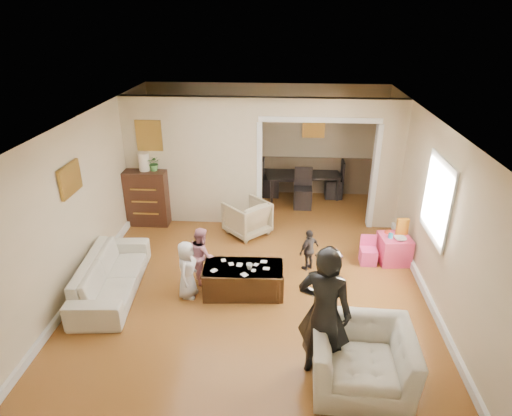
# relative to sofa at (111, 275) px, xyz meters

# --- Properties ---
(floor) EXTENTS (7.00, 7.00, 0.00)m
(floor) POSITION_rel_sofa_xyz_m (2.21, 0.84, -0.30)
(floor) COLOR #9C6028
(floor) RESTS_ON ground
(partition_left) EXTENTS (2.75, 0.18, 2.60)m
(partition_left) POSITION_rel_sofa_xyz_m (0.83, 2.64, 1.00)
(partition_left) COLOR beige
(partition_left) RESTS_ON ground
(partition_right) EXTENTS (0.55, 0.18, 2.60)m
(partition_right) POSITION_rel_sofa_xyz_m (4.68, 2.64, 1.00)
(partition_right) COLOR beige
(partition_right) RESTS_ON ground
(partition_header) EXTENTS (2.22, 0.18, 0.35)m
(partition_header) POSITION_rel_sofa_xyz_m (3.31, 2.64, 2.13)
(partition_header) COLOR beige
(partition_header) RESTS_ON partition_right
(window_pane) EXTENTS (0.03, 0.95, 1.10)m
(window_pane) POSITION_rel_sofa_xyz_m (4.94, 0.44, 1.25)
(window_pane) COLOR white
(window_pane) RESTS_ON ground
(framed_art_partition) EXTENTS (0.45, 0.03, 0.55)m
(framed_art_partition) POSITION_rel_sofa_xyz_m (0.01, 2.54, 1.55)
(framed_art_partition) COLOR brown
(framed_art_partition) RESTS_ON partition_left
(framed_art_sofa_wall) EXTENTS (0.03, 0.55, 0.40)m
(framed_art_sofa_wall) POSITION_rel_sofa_xyz_m (-0.50, 0.24, 1.50)
(framed_art_sofa_wall) COLOR brown
(framed_art_alcove) EXTENTS (0.45, 0.03, 0.55)m
(framed_art_alcove) POSITION_rel_sofa_xyz_m (3.31, 4.28, 1.40)
(framed_art_alcove) COLOR brown
(sofa) EXTENTS (0.97, 2.09, 0.59)m
(sofa) POSITION_rel_sofa_xyz_m (0.00, 0.00, 0.00)
(sofa) COLOR beige
(sofa) RESTS_ON ground
(armchair_back) EXTENTS (1.05, 1.05, 0.69)m
(armchair_back) POSITION_rel_sofa_xyz_m (1.96, 2.10, 0.05)
(armchair_back) COLOR tan
(armchair_back) RESTS_ON ground
(armchair_front) EXTENTS (1.20, 1.06, 0.76)m
(armchair_front) POSITION_rel_sofa_xyz_m (3.63, -1.63, 0.08)
(armchair_front) COLOR beige
(armchair_front) RESTS_ON ground
(dresser) EXTENTS (0.84, 0.48, 1.16)m
(dresser) POSITION_rel_sofa_xyz_m (-0.12, 2.45, 0.28)
(dresser) COLOR #341B0F
(dresser) RESTS_ON ground
(table_lamp) EXTENTS (0.22, 0.22, 0.36)m
(table_lamp) POSITION_rel_sofa_xyz_m (-0.12, 2.45, 1.05)
(table_lamp) COLOR #F8E9CA
(table_lamp) RESTS_ON dresser
(potted_plant) EXTENTS (0.28, 0.24, 0.31)m
(potted_plant) POSITION_rel_sofa_xyz_m (0.08, 2.45, 1.02)
(potted_plant) COLOR #3D7333
(potted_plant) RESTS_ON dresser
(coffee_table) EXTENTS (1.27, 0.70, 0.46)m
(coffee_table) POSITION_rel_sofa_xyz_m (2.07, 0.12, -0.07)
(coffee_table) COLOR #362111
(coffee_table) RESTS_ON ground
(coffee_cup) EXTENTS (0.10, 0.10, 0.09)m
(coffee_cup) POSITION_rel_sofa_xyz_m (2.17, 0.07, 0.21)
(coffee_cup) COLOR white
(coffee_cup) RESTS_ON coffee_table
(play_table) EXTENTS (0.57, 0.57, 0.49)m
(play_table) POSITION_rel_sofa_xyz_m (4.63, 1.23, -0.05)
(play_table) COLOR #E73C6D
(play_table) RESTS_ON ground
(cereal_box) EXTENTS (0.21, 0.09, 0.30)m
(cereal_box) POSITION_rel_sofa_xyz_m (4.75, 1.33, 0.35)
(cereal_box) COLOR yellow
(cereal_box) RESTS_ON play_table
(cyan_cup) EXTENTS (0.08, 0.08, 0.08)m
(cyan_cup) POSITION_rel_sofa_xyz_m (4.53, 1.18, 0.24)
(cyan_cup) COLOR teal
(cyan_cup) RESTS_ON play_table
(toy_block) EXTENTS (0.10, 0.09, 0.05)m
(toy_block) POSITION_rel_sofa_xyz_m (4.51, 1.35, 0.22)
(toy_block) COLOR red
(toy_block) RESTS_ON play_table
(play_bowl) EXTENTS (0.22, 0.22, 0.05)m
(play_bowl) POSITION_rel_sofa_xyz_m (4.68, 1.11, 0.22)
(play_bowl) COLOR silver
(play_bowl) RESTS_ON play_table
(dining_table) EXTENTS (1.86, 1.23, 0.61)m
(dining_table) POSITION_rel_sofa_xyz_m (3.10, 4.09, 0.01)
(dining_table) COLOR black
(dining_table) RESTS_ON ground
(adult_person) EXTENTS (0.75, 0.62, 1.78)m
(adult_person) POSITION_rel_sofa_xyz_m (3.17, -1.47, 0.59)
(adult_person) COLOR black
(adult_person) RESTS_ON ground
(child_kneel_a) EXTENTS (0.35, 0.49, 0.94)m
(child_kneel_a) POSITION_rel_sofa_xyz_m (1.22, -0.03, 0.17)
(child_kneel_a) COLOR silver
(child_kneel_a) RESTS_ON ground
(child_kneel_b) EXTENTS (0.52, 0.57, 0.96)m
(child_kneel_b) POSITION_rel_sofa_xyz_m (1.37, 0.42, 0.18)
(child_kneel_b) COLOR #C97E8B
(child_kneel_b) RESTS_ON ground
(child_toddler) EXTENTS (0.44, 0.44, 0.75)m
(child_toddler) POSITION_rel_sofa_xyz_m (3.12, 0.87, 0.08)
(child_toddler) COLOR black
(child_toddler) RESTS_ON ground
(craft_papers) EXTENTS (0.91, 0.51, 0.00)m
(craft_papers) POSITION_rel_sofa_xyz_m (2.07, 0.12, 0.17)
(craft_papers) COLOR white
(craft_papers) RESTS_ON coffee_table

